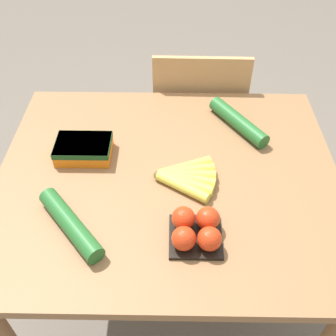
{
  "coord_description": "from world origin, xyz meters",
  "views": [
    {
      "loc": [
        0.01,
        -0.86,
        1.64
      ],
      "look_at": [
        0.0,
        0.0,
        0.8
      ],
      "focal_mm": 42.0,
      "sensor_mm": 36.0,
      "label": 1
    }
  ],
  "objects_px": {
    "banana_bunch": "(185,177)",
    "cucumber_far": "(70,224)",
    "carrot_bag": "(84,148)",
    "chair": "(197,126)",
    "cucumber_near": "(238,122)",
    "tomato_pack": "(196,230)"
  },
  "relations": [
    {
      "from": "banana_bunch",
      "to": "cucumber_far",
      "type": "xyz_separation_m",
      "value": [
        -0.31,
        -0.19,
        0.01
      ]
    },
    {
      "from": "carrot_bag",
      "to": "cucumber_far",
      "type": "distance_m",
      "value": 0.3
    },
    {
      "from": "chair",
      "to": "cucumber_near",
      "type": "xyz_separation_m",
      "value": [
        0.12,
        -0.38,
        0.32
      ]
    },
    {
      "from": "cucumber_near",
      "to": "carrot_bag",
      "type": "bearing_deg",
      "value": -163.46
    },
    {
      "from": "tomato_pack",
      "to": "cucumber_far",
      "type": "bearing_deg",
      "value": 176.39
    },
    {
      "from": "tomato_pack",
      "to": "cucumber_far",
      "type": "xyz_separation_m",
      "value": [
        -0.34,
        0.02,
        -0.01
      ]
    },
    {
      "from": "banana_bunch",
      "to": "carrot_bag",
      "type": "height_order",
      "value": "carrot_bag"
    },
    {
      "from": "chair",
      "to": "carrot_bag",
      "type": "distance_m",
      "value": 0.74
    },
    {
      "from": "banana_bunch",
      "to": "carrot_bag",
      "type": "distance_m",
      "value": 0.35
    },
    {
      "from": "chair",
      "to": "cucumber_far",
      "type": "distance_m",
      "value": 0.97
    },
    {
      "from": "banana_bunch",
      "to": "cucumber_near",
      "type": "xyz_separation_m",
      "value": [
        0.19,
        0.27,
        0.01
      ]
    },
    {
      "from": "banana_bunch",
      "to": "cucumber_far",
      "type": "distance_m",
      "value": 0.37
    },
    {
      "from": "banana_bunch",
      "to": "cucumber_near",
      "type": "bearing_deg",
      "value": 54.22
    },
    {
      "from": "banana_bunch",
      "to": "cucumber_near",
      "type": "relative_size",
      "value": 0.76
    },
    {
      "from": "chair",
      "to": "banana_bunch",
      "type": "bearing_deg",
      "value": 84.25
    },
    {
      "from": "carrot_bag",
      "to": "banana_bunch",
      "type": "bearing_deg",
      "value": -18.78
    },
    {
      "from": "tomato_pack",
      "to": "cucumber_near",
      "type": "xyz_separation_m",
      "value": [
        0.17,
        0.48,
        -0.01
      ]
    },
    {
      "from": "carrot_bag",
      "to": "cucumber_far",
      "type": "height_order",
      "value": "carrot_bag"
    },
    {
      "from": "tomato_pack",
      "to": "cucumber_far",
      "type": "relative_size",
      "value": 0.6
    },
    {
      "from": "chair",
      "to": "carrot_bag",
      "type": "relative_size",
      "value": 5.06
    },
    {
      "from": "tomato_pack",
      "to": "cucumber_far",
      "type": "distance_m",
      "value": 0.34
    },
    {
      "from": "banana_bunch",
      "to": "tomato_pack",
      "type": "distance_m",
      "value": 0.21
    }
  ]
}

